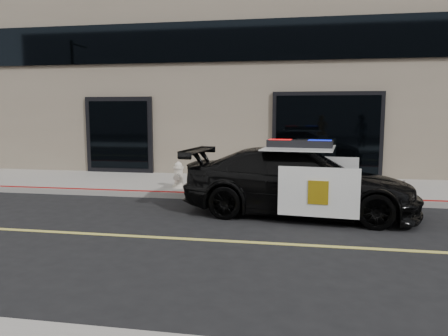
# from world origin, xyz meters

# --- Properties ---
(ground) EXTENTS (120.00, 120.00, 0.00)m
(ground) POSITION_xyz_m (0.00, 0.00, 0.00)
(ground) COLOR black
(ground) RESTS_ON ground
(sidewalk_n) EXTENTS (60.00, 3.50, 0.15)m
(sidewalk_n) POSITION_xyz_m (0.00, 5.25, 0.07)
(sidewalk_n) COLOR gray
(sidewalk_n) RESTS_ON ground
(building_n) EXTENTS (60.00, 7.00, 12.00)m
(building_n) POSITION_xyz_m (0.00, 10.50, 6.00)
(building_n) COLOR #756856
(building_n) RESTS_ON ground
(police_car) EXTENTS (3.04, 5.43, 1.65)m
(police_car) POSITION_xyz_m (-1.81, 2.27, 0.74)
(police_car) COLOR black
(police_car) RESTS_ON ground
(fire_hydrant) EXTENTS (0.33, 0.46, 0.74)m
(fire_hydrant) POSITION_xyz_m (-5.11, 4.24, 0.49)
(fire_hydrant) COLOR silver
(fire_hydrant) RESTS_ON sidewalk_n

